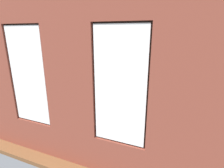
{
  "coord_description": "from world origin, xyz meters",
  "views": [
    {
      "loc": [
        -1.9,
        4.95,
        2.63
      ],
      "look_at": [
        -0.02,
        0.4,
        1.16
      ],
      "focal_mm": 28.0,
      "sensor_mm": 36.0,
      "label": 1
    }
  ],
  "objects_px": {
    "potted_plant_by_left_couch": "(182,103)",
    "potted_plant_between_couches": "(123,117)",
    "couch_left": "(197,124)",
    "remote_silver": "(111,102)",
    "tv_flatscreen": "(40,79)",
    "potted_plant_corner_near_left": "(199,96)",
    "candle_jar": "(129,104)",
    "remote_black": "(115,105)",
    "potted_plant_mid_room_small": "(136,98)",
    "potted_plant_near_tv": "(32,99)",
    "potted_plant_corner_far_left": "(215,141)",
    "coffee_table": "(115,106)",
    "cup_ceramic": "(100,103)",
    "table_plant_small": "(117,103)",
    "potted_plant_foreground_right": "(80,76)",
    "media_console": "(43,98)",
    "papasan_chair": "(116,87)",
    "potted_plant_beside_window_right": "(14,105)",
    "couch_by_window": "(66,126)"
  },
  "relations": [
    {
      "from": "remote_silver",
      "to": "tv_flatscreen",
      "type": "relative_size",
      "value": 0.14
    },
    {
      "from": "tv_flatscreen",
      "to": "potted_plant_mid_room_small",
      "type": "bearing_deg",
      "value": -158.74
    },
    {
      "from": "cup_ceramic",
      "to": "table_plant_small",
      "type": "bearing_deg",
      "value": 180.0
    },
    {
      "from": "couch_left",
      "to": "potted_plant_near_tv",
      "type": "relative_size",
      "value": 1.73
    },
    {
      "from": "candle_jar",
      "to": "potted_plant_by_left_couch",
      "type": "relative_size",
      "value": 0.21
    },
    {
      "from": "potted_plant_between_couches",
      "to": "potted_plant_mid_room_small",
      "type": "xyz_separation_m",
      "value": [
        0.36,
        -2.56,
        -0.52
      ]
    },
    {
      "from": "papasan_chair",
      "to": "potted_plant_mid_room_small",
      "type": "bearing_deg",
      "value": 147.41
    },
    {
      "from": "potted_plant_foreground_right",
      "to": "potted_plant_beside_window_right",
      "type": "relative_size",
      "value": 1.13
    },
    {
      "from": "cup_ceramic",
      "to": "potted_plant_corner_far_left",
      "type": "bearing_deg",
      "value": 154.15
    },
    {
      "from": "candle_jar",
      "to": "potted_plant_between_couches",
      "type": "height_order",
      "value": "potted_plant_between_couches"
    },
    {
      "from": "potted_plant_by_left_couch",
      "to": "candle_jar",
      "type": "bearing_deg",
      "value": 36.93
    },
    {
      "from": "potted_plant_corner_near_left",
      "to": "potted_plant_mid_room_small",
      "type": "relative_size",
      "value": 2.31
    },
    {
      "from": "potted_plant_by_left_couch",
      "to": "potted_plant_beside_window_right",
      "type": "xyz_separation_m",
      "value": [
        4.39,
        2.86,
        0.35
      ]
    },
    {
      "from": "remote_silver",
      "to": "potted_plant_mid_room_small",
      "type": "bearing_deg",
      "value": 76.92
    },
    {
      "from": "papasan_chair",
      "to": "potted_plant_foreground_right",
      "type": "bearing_deg",
      "value": -5.43
    },
    {
      "from": "potted_plant_corner_near_left",
      "to": "potted_plant_by_left_couch",
      "type": "bearing_deg",
      "value": 52.99
    },
    {
      "from": "candle_jar",
      "to": "remote_black",
      "type": "relative_size",
      "value": 0.59
    },
    {
      "from": "potted_plant_near_tv",
      "to": "potted_plant_corner_far_left",
      "type": "distance_m",
      "value": 4.8
    },
    {
      "from": "potted_plant_by_left_couch",
      "to": "potted_plant_between_couches",
      "type": "bearing_deg",
      "value": 66.04
    },
    {
      "from": "cup_ceramic",
      "to": "potted_plant_foreground_right",
      "type": "distance_m",
      "value": 2.98
    },
    {
      "from": "coffee_table",
      "to": "table_plant_small",
      "type": "relative_size",
      "value": 6.3
    },
    {
      "from": "media_console",
      "to": "potted_plant_corner_near_left",
      "type": "distance_m",
      "value": 5.74
    },
    {
      "from": "cup_ceramic",
      "to": "potted_plant_near_tv",
      "type": "distance_m",
      "value": 2.07
    },
    {
      "from": "coffee_table",
      "to": "cup_ceramic",
      "type": "height_order",
      "value": "cup_ceramic"
    },
    {
      "from": "coffee_table",
      "to": "potted_plant_foreground_right",
      "type": "distance_m",
      "value": 3.22
    },
    {
      "from": "cup_ceramic",
      "to": "potted_plant_near_tv",
      "type": "relative_size",
      "value": 0.09
    },
    {
      "from": "couch_left",
      "to": "potted_plant_corner_far_left",
      "type": "xyz_separation_m",
      "value": [
        -0.14,
        1.47,
        0.46
      ]
    },
    {
      "from": "cup_ceramic",
      "to": "potted_plant_corner_near_left",
      "type": "height_order",
      "value": "potted_plant_corner_near_left"
    },
    {
      "from": "remote_black",
      "to": "papasan_chair",
      "type": "distance_m",
      "value": 1.93
    },
    {
      "from": "cup_ceramic",
      "to": "candle_jar",
      "type": "xyz_separation_m",
      "value": [
        -0.84,
        -0.28,
        0.0
      ]
    },
    {
      "from": "potted_plant_between_couches",
      "to": "potted_plant_near_tv",
      "type": "distance_m",
      "value": 3.05
    },
    {
      "from": "cup_ceramic",
      "to": "tv_flatscreen",
      "type": "bearing_deg",
      "value": -0.85
    },
    {
      "from": "potted_plant_foreground_right",
      "to": "cup_ceramic",
      "type": "bearing_deg",
      "value": 134.48
    },
    {
      "from": "potted_plant_by_left_couch",
      "to": "potted_plant_foreground_right",
      "type": "distance_m",
      "value": 4.54
    },
    {
      "from": "coffee_table",
      "to": "couch_left",
      "type": "bearing_deg",
      "value": 178.1
    },
    {
      "from": "couch_left",
      "to": "remote_black",
      "type": "distance_m",
      "value": 2.35
    },
    {
      "from": "remote_silver",
      "to": "potted_plant_by_left_couch",
      "type": "distance_m",
      "value": 2.46
    },
    {
      "from": "candle_jar",
      "to": "table_plant_small",
      "type": "distance_m",
      "value": 0.41
    },
    {
      "from": "remote_silver",
      "to": "media_console",
      "type": "height_order",
      "value": "media_console"
    },
    {
      "from": "media_console",
      "to": "potted_plant_corner_near_left",
      "type": "xyz_separation_m",
      "value": [
        -5.32,
        -2.15,
        0.1
      ]
    },
    {
      "from": "table_plant_small",
      "to": "potted_plant_corner_near_left",
      "type": "distance_m",
      "value": 3.24
    },
    {
      "from": "couch_left",
      "to": "potted_plant_by_left_couch",
      "type": "height_order",
      "value": "couch_left"
    },
    {
      "from": "tv_flatscreen",
      "to": "potted_plant_foreground_right",
      "type": "distance_m",
      "value": 2.13
    },
    {
      "from": "candle_jar",
      "to": "potted_plant_mid_room_small",
      "type": "distance_m",
      "value": 1.01
    },
    {
      "from": "potted_plant_foreground_right",
      "to": "potted_plant_between_couches",
      "type": "bearing_deg",
      "value": 133.8
    },
    {
      "from": "coffee_table",
      "to": "potted_plant_between_couches",
      "type": "bearing_deg",
      "value": 117.65
    },
    {
      "from": "potted_plant_between_couches",
      "to": "couch_left",
      "type": "bearing_deg",
      "value": -140.43
    },
    {
      "from": "cup_ceramic",
      "to": "remote_silver",
      "type": "relative_size",
      "value": 0.59
    },
    {
      "from": "potted_plant_by_left_couch",
      "to": "media_console",
      "type": "bearing_deg",
      "value": 16.51
    },
    {
      "from": "couch_by_window",
      "to": "potted_plant_near_tv",
      "type": "xyz_separation_m",
      "value": [
        1.53,
        -0.4,
        0.37
      ]
    }
  ]
}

